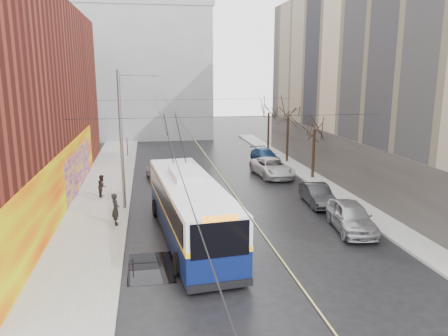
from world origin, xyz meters
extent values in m
plane|color=black|center=(0.00, 0.00, 0.00)|extent=(140.00, 140.00, 0.00)
cube|color=gray|center=(-8.00, 12.00, 0.07)|extent=(4.00, 60.00, 0.15)
cube|color=gray|center=(9.00, 12.00, 0.07)|extent=(2.00, 60.00, 0.15)
cube|color=#BFB74C|center=(1.50, 14.00, 0.00)|extent=(0.12, 50.00, 0.01)
cube|color=#F92C05|center=(-9.96, 10.00, 2.00)|extent=(0.08, 28.00, 4.00)
cube|color=#6905A6|center=(-9.92, 16.00, 1.60)|extent=(0.06, 12.00, 3.20)
cube|color=tan|center=(17.00, 14.00, 8.00)|extent=(14.00, 36.00, 16.00)
cube|color=#4C4742|center=(9.97, 14.00, 2.00)|extent=(0.06, 36.00, 4.00)
cube|color=gray|center=(-6.00, 45.00, 9.00)|extent=(20.00, 12.00, 18.00)
cylinder|color=slate|center=(-6.30, 10.00, 4.50)|extent=(0.20, 0.20, 9.00)
cube|color=maroon|center=(-5.95, 10.00, 4.20)|extent=(0.04, 0.60, 1.10)
cylinder|color=slate|center=(-5.10, 10.00, 8.70)|extent=(2.40, 0.10, 0.10)
cube|color=slate|center=(-4.00, 10.00, 8.60)|extent=(0.50, 0.22, 0.12)
cylinder|color=black|center=(-3.80, 15.00, 6.20)|extent=(0.02, 60.00, 0.02)
cylinder|color=black|center=(-2.80, 15.00, 6.20)|extent=(0.02, 60.00, 0.02)
cylinder|color=black|center=(0.00, 6.00, 6.40)|extent=(18.00, 0.02, 0.02)
cylinder|color=black|center=(0.00, 22.00, 6.40)|extent=(18.00, 0.02, 0.02)
cylinder|color=black|center=(9.00, 16.00, 2.10)|extent=(0.24, 0.24, 4.20)
cylinder|color=black|center=(9.00, 23.00, 2.24)|extent=(0.24, 0.24, 4.48)
cylinder|color=black|center=(9.00, 30.00, 2.18)|extent=(0.24, 0.24, 4.37)
cube|color=black|center=(-4.69, 0.88, 0.00)|extent=(2.12, 3.45, 0.01)
ellipsoid|color=slate|center=(-1.64, 8.03, 6.77)|extent=(0.44, 0.20, 0.12)
ellipsoid|color=slate|center=(-1.63, 9.80, 7.05)|extent=(0.44, 0.20, 0.12)
ellipsoid|color=slate|center=(-3.94, 11.68, 6.98)|extent=(0.44, 0.20, 0.12)
cube|color=#081342|center=(-2.55, 4.28, 1.01)|extent=(3.95, 12.94, 1.59)
cube|color=silver|center=(-2.55, 4.28, 2.49)|extent=(3.95, 12.94, 1.38)
cube|color=yellow|center=(-2.55, 4.28, 1.80)|extent=(4.00, 12.99, 0.23)
cube|color=black|center=(-1.94, -2.07, 2.34)|extent=(2.43, 0.27, 1.49)
cube|color=black|center=(-3.15, 10.63, 2.34)|extent=(2.43, 0.27, 1.27)
cube|color=black|center=(-3.94, 4.15, 2.39)|extent=(1.15, 11.63, 1.06)
cube|color=black|center=(-1.15, 4.42, 2.39)|extent=(1.15, 11.63, 1.06)
cube|color=silver|center=(-2.65, 5.34, 3.34)|extent=(1.78, 3.31, 0.32)
cube|color=black|center=(-1.94, -2.11, 0.37)|extent=(2.76, 0.39, 0.32)
cylinder|color=black|center=(-3.52, -0.07, 0.53)|extent=(0.42, 1.09, 1.06)
cylinder|color=black|center=(-0.77, 0.19, 0.53)|extent=(0.42, 1.09, 1.06)
cylinder|color=black|center=(-4.32, 8.38, 0.53)|extent=(0.42, 1.09, 1.06)
cylinder|color=black|center=(-1.58, 8.64, 0.53)|extent=(0.42, 1.09, 1.06)
cylinder|color=black|center=(-3.37, 9.00, 4.88)|extent=(0.41, 3.68, 2.61)
cylinder|color=black|center=(-2.63, 9.07, 4.88)|extent=(0.41, 3.68, 2.61)
imported|color=#ABABB0|center=(6.58, 3.86, 0.83)|extent=(2.62, 5.10, 1.66)
imported|color=#242426|center=(6.59, 8.92, 0.70)|extent=(1.77, 4.34, 1.40)
imported|color=silver|center=(5.86, 17.49, 0.78)|extent=(3.06, 5.80, 1.55)
imported|color=navy|center=(6.78, 23.17, 0.69)|extent=(2.35, 4.92, 1.39)
imported|color=silver|center=(-3.97, 18.32, 0.66)|extent=(2.05, 4.06, 1.33)
imported|color=black|center=(-6.62, 6.75, 1.09)|extent=(0.57, 0.76, 1.89)
imported|color=black|center=(-7.96, 12.90, 0.95)|extent=(0.69, 0.84, 1.60)
camera|label=1|loc=(-4.61, -18.13, 8.84)|focal=35.00mm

